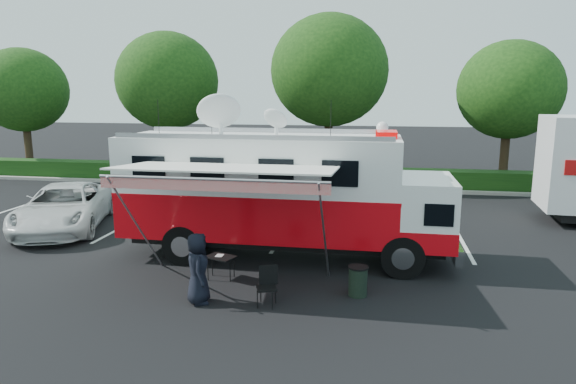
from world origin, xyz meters
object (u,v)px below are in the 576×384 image
object	(u,v)px
white_suv	(66,229)
folding_table	(221,258)
command_truck	(282,192)
trash_bin	(358,281)

from	to	relation	value
white_suv	folding_table	xyz separation A→B (m)	(7.07, -3.89, 0.58)
command_truck	trash_bin	distance (m)	3.85
trash_bin	white_suv	bearing A→B (deg)	157.58
command_truck	white_suv	bearing A→B (deg)	167.64
folding_table	trash_bin	bearing A→B (deg)	-8.24
white_suv	trash_bin	world-z (taller)	white_suv
folding_table	white_suv	bearing A→B (deg)	151.20
folding_table	trash_bin	distance (m)	3.67
white_suv	trash_bin	size ratio (longest dim) A/B	7.71
command_truck	trash_bin	xyz separation A→B (m)	(2.35, -2.58, -1.62)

